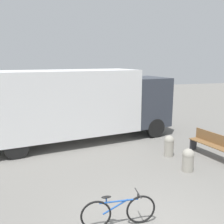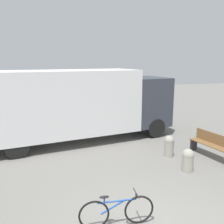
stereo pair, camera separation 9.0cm
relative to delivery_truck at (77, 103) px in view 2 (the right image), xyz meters
The scene contains 5 objects.
delivery_truck is the anchor object (origin of this frame).
park_bench 5.90m from the delivery_truck, 34.94° to the right, with size 0.78×2.02×0.92m.
bicycle_middle 6.37m from the delivery_truck, 89.09° to the right, with size 1.70×0.44×0.77m.
bollard_near_bench 5.35m from the delivery_truck, 52.59° to the right, with size 0.40×0.40×0.78m.
bollard_far_bench 4.40m from the delivery_truck, 40.69° to the right, with size 0.38×0.38×0.82m.
Camera 2 is at (-1.93, -4.19, 3.63)m, focal length 40.00 mm.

